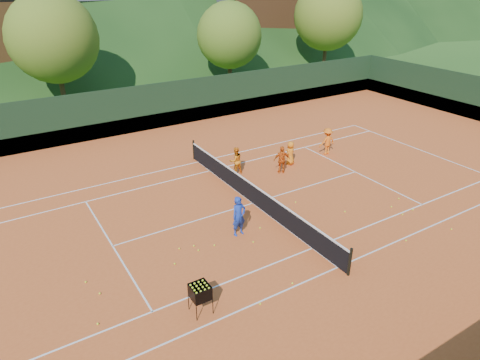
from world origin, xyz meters
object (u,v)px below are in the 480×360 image
student_a (236,161)px  coach (239,216)px  student_b (282,160)px  student_c (290,153)px  student_d (327,141)px  tennis_net (253,193)px  ball_hopper (200,292)px  chalet_mid (127,18)px  chalet_right (256,12)px

student_a → coach: bearing=60.9°
student_b → student_c: size_ratio=1.13×
student_d → tennis_net: (-6.77, -2.66, -0.27)m
ball_hopper → student_a: bearing=52.7°
ball_hopper → chalet_mid: bearing=74.0°
student_c → student_d: bearing=161.8°
coach → ball_hopper: size_ratio=1.66×
chalet_mid → chalet_right: bearing=-15.9°
student_b → student_d: student_d is taller
student_d → ball_hopper: bearing=34.4°
student_b → student_d: bearing=-145.7°
student_b → student_a: bearing=-6.5°
student_a → student_d: bearing=176.2°
student_a → chalet_mid: (5.01, 30.87, 4.25)m
coach → chalet_mid: bearing=72.6°
coach → student_b: coach is taller
tennis_net → ball_hopper: (-5.12, -4.89, 0.25)m
student_c → tennis_net: size_ratio=0.11×
coach → chalet_mid: 36.91m
chalet_mid → chalet_right: (14.00, -4.00, 0.27)m
student_a → ball_hopper: student_a is taller
coach → tennis_net: bearing=39.3°
coach → student_a: bearing=55.0°
chalet_mid → coach: bearing=-102.4°
ball_hopper → chalet_right: chalet_right is taller
student_a → chalet_mid: size_ratio=0.11×
coach → chalet_right: chalet_right is taller
chalet_mid → tennis_net: bearing=-100.0°
chalet_mid → student_a: bearing=-99.2°
student_c → chalet_right: (15.90, 27.41, 4.59)m
coach → tennis_net: (1.87, 1.82, -0.33)m
student_c → coach: bearing=16.8°
chalet_mid → student_d: bearing=-88.6°
student_c → student_d: (2.67, 0.07, 0.12)m
student_a → ball_hopper: bearing=53.5°
student_c → tennis_net: 4.85m
student_d → coach: bearing=29.4°
coach → tennis_net: size_ratio=0.14×
coach → ball_hopper: bearing=-141.7°
chalet_mid → ball_hopper: bearing=-106.0°
ball_hopper → chalet_right: (25.12, 34.89, 4.49)m
chalet_mid → chalet_right: size_ratio=1.06×
student_d → chalet_mid: size_ratio=0.12×
student_d → tennis_net: 7.28m
student_b → ball_hopper: student_b is taller
student_d → tennis_net: student_d is taller
ball_hopper → chalet_right: size_ratio=0.08×
student_b → coach: bearing=60.9°
student_d → chalet_mid: bearing=-86.6°
student_c → ball_hopper: (-9.22, -7.48, 0.10)m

